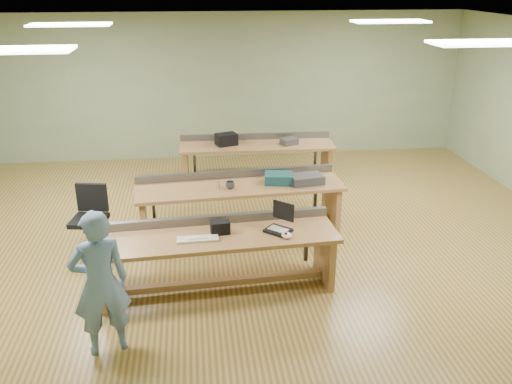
% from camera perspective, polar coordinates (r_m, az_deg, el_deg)
% --- Properties ---
extents(floor, '(10.00, 10.00, 0.00)m').
position_cam_1_polar(floor, '(8.17, -0.98, -4.75)').
color(floor, '#A27E3D').
rests_on(floor, ground).
extents(ceiling, '(10.00, 10.00, 0.00)m').
position_cam_1_polar(ceiling, '(7.34, -1.13, 16.69)').
color(ceiling, silver).
rests_on(ceiling, wall_back).
extents(wall_back, '(10.00, 0.04, 3.00)m').
position_cam_1_polar(wall_back, '(11.50, -3.17, 11.00)').
color(wall_back, gray).
rests_on(wall_back, floor).
extents(wall_front, '(10.00, 0.04, 3.00)m').
position_cam_1_polar(wall_front, '(3.99, 5.06, -11.02)').
color(wall_front, gray).
rests_on(wall_front, floor).
extents(fluor_panels, '(6.20, 3.50, 0.03)m').
position_cam_1_polar(fluor_panels, '(7.34, -1.13, 16.46)').
color(fluor_panels, white).
rests_on(fluor_panels, ceiling).
extents(workbench_front, '(2.96, 0.95, 0.86)m').
position_cam_1_polar(workbench_front, '(6.67, -4.06, -5.92)').
color(workbench_front, '#B37D4B').
rests_on(workbench_front, floor).
extents(workbench_mid, '(3.13, 1.02, 0.86)m').
position_cam_1_polar(workbench_mid, '(8.17, -1.73, -0.44)').
color(workbench_mid, '#B37D4B').
rests_on(workbench_mid, floor).
extents(workbench_back, '(2.87, 0.85, 0.86)m').
position_cam_1_polar(workbench_back, '(10.15, 0.08, 4.06)').
color(workbench_back, '#B37D4B').
rests_on(workbench_back, floor).
extents(person, '(0.67, 0.53, 1.59)m').
position_cam_1_polar(person, '(5.70, -16.09, -9.23)').
color(person, '#6C89B0').
rests_on(person, floor).
extents(laptop_base, '(0.38, 0.38, 0.03)m').
position_cam_1_polar(laptop_base, '(6.63, 2.34, -4.06)').
color(laptop_base, black).
rests_on(laptop_base, workbench_front).
extents(laptop_screen, '(0.23, 0.21, 0.23)m').
position_cam_1_polar(laptop_screen, '(6.62, 2.92, -2.01)').
color(laptop_screen, black).
rests_on(laptop_screen, laptop_base).
extents(keyboard, '(0.50, 0.18, 0.03)m').
position_cam_1_polar(keyboard, '(6.45, -6.16, -4.95)').
color(keyboard, beige).
rests_on(keyboard, workbench_front).
extents(trackball_mouse, '(0.14, 0.16, 0.06)m').
position_cam_1_polar(trackball_mouse, '(6.48, 3.25, -4.56)').
color(trackball_mouse, white).
rests_on(trackball_mouse, workbench_front).
extents(camera_bag, '(0.24, 0.17, 0.16)m').
position_cam_1_polar(camera_bag, '(6.57, -3.79, -3.73)').
color(camera_bag, black).
rests_on(camera_bag, workbench_front).
extents(task_chair, '(0.61, 0.61, 0.97)m').
position_cam_1_polar(task_chair, '(7.96, -16.96, -3.70)').
color(task_chair, black).
rests_on(task_chair, floor).
extents(parts_bin_teal, '(0.46, 0.37, 0.15)m').
position_cam_1_polar(parts_bin_teal, '(8.15, 2.39, 1.46)').
color(parts_bin_teal, '#153F45').
rests_on(parts_bin_teal, workbench_mid).
extents(parts_bin_grey, '(0.52, 0.38, 0.13)m').
position_cam_1_polar(parts_bin_grey, '(8.15, 5.35, 1.34)').
color(parts_bin_grey, '#343436').
rests_on(parts_bin_grey, workbench_mid).
extents(mug, '(0.18, 0.18, 0.11)m').
position_cam_1_polar(mug, '(7.94, -2.74, 0.74)').
color(mug, '#343436').
rests_on(mug, workbench_mid).
extents(drinks_can, '(0.07, 0.07, 0.11)m').
position_cam_1_polar(drinks_can, '(7.94, -4.04, 0.73)').
color(drinks_can, silver).
rests_on(drinks_can, workbench_mid).
extents(storage_box_back, '(0.43, 0.37, 0.21)m').
position_cam_1_polar(storage_box_back, '(10.01, -3.14, 5.56)').
color(storage_box_back, black).
rests_on(storage_box_back, workbench_back).
extents(tray_back, '(0.35, 0.32, 0.12)m').
position_cam_1_polar(tray_back, '(10.06, 3.51, 5.34)').
color(tray_back, '#343436').
rests_on(tray_back, workbench_back).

